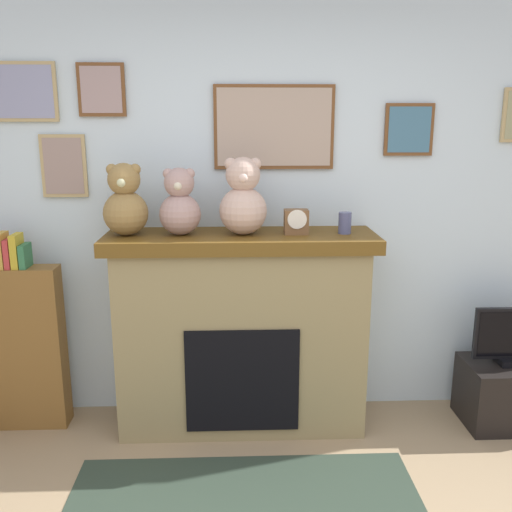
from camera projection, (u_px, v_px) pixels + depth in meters
name	position (u px, v px, depth m)	size (l,w,h in m)	color
back_wall	(261.00, 212.00, 3.53)	(5.20, 0.15, 2.60)	silver
fireplace	(242.00, 331.00, 3.41)	(1.59, 0.52, 1.22)	#8F7E54
bookshelf	(23.00, 342.00, 3.40)	(0.48, 0.16, 1.23)	brown
tv_stand	(510.00, 393.00, 3.50)	(0.58, 0.40, 0.40)	black
candle_jar	(345.00, 223.00, 3.26)	(0.08, 0.08, 0.13)	#4C517A
mantel_clock	(296.00, 222.00, 3.24)	(0.14, 0.10, 0.15)	brown
teddy_bear_cream	(125.00, 203.00, 3.18)	(0.26, 0.26, 0.41)	olive
teddy_bear_grey	(180.00, 205.00, 3.19)	(0.24, 0.24, 0.39)	tan
teddy_bear_brown	(243.00, 200.00, 3.20)	(0.28, 0.28, 0.45)	#C6A594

